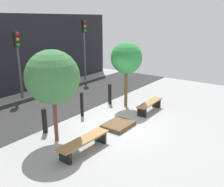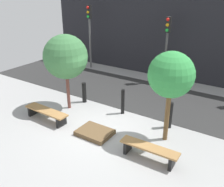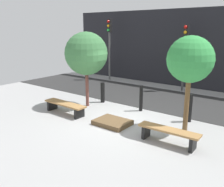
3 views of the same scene
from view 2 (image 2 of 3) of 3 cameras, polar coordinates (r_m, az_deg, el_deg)
name	(u,v)px [view 2 (image 2 of 3)]	position (r m, az deg, el deg)	size (l,w,h in m)	color
ground_plane	(100,131)	(9.20, -2.82, -8.46)	(18.00, 18.00, 0.00)	#9C9C9C
road_strip	(145,96)	(12.06, 7.65, -0.51)	(18.00, 3.75, 0.01)	#2C2C2C
building_facade	(175,39)	(14.39, 14.14, 11.97)	(16.20, 0.50, 4.34)	black
bench_left	(46,113)	(10.04, -14.78, -4.26)	(1.97, 0.50, 0.43)	black
bench_right	(149,150)	(7.74, 8.47, -12.65)	(1.82, 0.44, 0.45)	black
planter_bed	(95,132)	(8.96, -3.96, -8.87)	(1.19, 0.92, 0.16)	brown
tree_behind_left_bench	(66,57)	(10.18, -10.56, 8.20)	(1.78, 1.78, 3.15)	brown
tree_behind_right_bench	(171,75)	(7.90, 13.35, 4.06)	(1.46, 1.46, 3.07)	brown
bollard_far_left	(84,93)	(11.23, -6.38, 0.21)	(0.19, 0.19, 0.92)	black
bollard_left	(123,102)	(10.13, 2.48, -1.88)	(0.14, 0.14, 1.06)	black
bollard_center	(170,115)	(9.38, 13.12, -4.85)	(0.17, 0.17, 1.01)	black
traffic_light_west	(89,26)	(15.69, -5.19, 15.17)	(0.28, 0.27, 3.82)	#585858
traffic_light_mid_west	(167,38)	(13.26, 12.44, 12.23)	(0.28, 0.27, 3.46)	#474747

